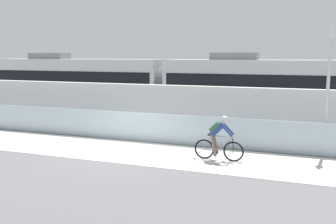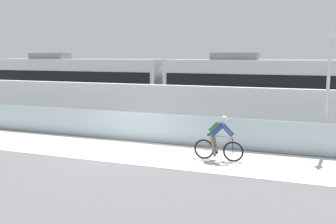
{
  "view_description": "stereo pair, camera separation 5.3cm",
  "coord_description": "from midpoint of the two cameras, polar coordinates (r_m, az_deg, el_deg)",
  "views": [
    {
      "loc": [
        6.74,
        -12.79,
        3.71
      ],
      "look_at": [
        1.18,
        2.35,
        1.25
      ],
      "focal_mm": 40.33,
      "sensor_mm": 36.0,
      "label": 1
    },
    {
      "loc": [
        6.79,
        -12.77,
        3.71
      ],
      "look_at": [
        1.18,
        2.35,
        1.25
      ],
      "focal_mm": 40.33,
      "sensor_mm": 36.0,
      "label": 2
    }
  ],
  "objects": [
    {
      "name": "tram_rail_near",
      "position": [
        20.42,
        0.47,
        -1.78
      ],
      "size": [
        32.0,
        0.08,
        0.01
      ],
      "primitive_type": "cube",
      "color": "#595654",
      "rests_on": "ground"
    },
    {
      "name": "tram",
      "position": [
        21.04,
        -0.39,
        3.72
      ],
      "size": [
        22.56,
        2.54,
        3.81
      ],
      "color": "silver",
      "rests_on": "ground"
    },
    {
      "name": "glass_parapet",
      "position": [
        16.41,
        -4.57,
        -2.21
      ],
      "size": [
        32.0,
        0.05,
        1.24
      ],
      "primitive_type": "cube",
      "color": "silver",
      "rests_on": "ground"
    },
    {
      "name": "cyclist_on_bike",
      "position": [
        13.4,
        7.55,
        -3.94
      ],
      "size": [
        1.77,
        0.58,
        1.61
      ],
      "color": "black",
      "rests_on": "ground"
    },
    {
      "name": "bike_path_deck",
      "position": [
        14.92,
        -7.53,
        -5.77
      ],
      "size": [
        32.0,
        3.2,
        0.01
      ],
      "primitive_type": "cube",
      "color": "silver",
      "rests_on": "ground"
    },
    {
      "name": "lamp_post_antenna",
      "position": [
        14.95,
        23.1,
        6.39
      ],
      "size": [
        0.28,
        0.28,
        5.2
      ],
      "color": "gray",
      "rests_on": "ground"
    },
    {
      "name": "concrete_barrier_wall",
      "position": [
        17.95,
        -2.19,
        0.48
      ],
      "size": [
        32.0,
        0.36,
        2.31
      ],
      "primitive_type": "cube",
      "color": "white",
      "rests_on": "ground"
    },
    {
      "name": "tram_rail_far",
      "position": [
        21.76,
        1.75,
        -1.14
      ],
      "size": [
        32.0,
        0.08,
        0.01
      ],
      "primitive_type": "cube",
      "color": "#595654",
      "rests_on": "ground"
    },
    {
      "name": "ground_plane",
      "position": [
        14.92,
        -7.53,
        -5.8
      ],
      "size": [
        200.0,
        200.0,
        0.0
      ],
      "primitive_type": "plane",
      "color": "slate"
    }
  ]
}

